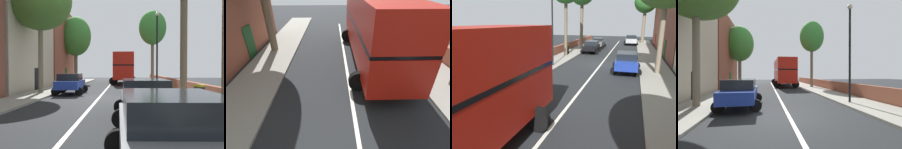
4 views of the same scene
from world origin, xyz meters
The scene contains 8 objects.
ground_plane centered at (0.00, 0.00, 0.00)m, with size 84.00×84.00×0.00m, color black.
road_centre_line centered at (0.00, 0.00, 0.00)m, with size 0.16×54.00×0.01m, color silver.
sidewalk_right centered at (4.90, 0.00, 0.06)m, with size 2.60×60.00×0.12m, color gray.
double_decker_bus centered at (1.70, 17.31, 2.35)m, with size 3.60×10.48×4.06m.
parked_car_blue_left_1 centered at (-2.50, 2.40, 0.93)m, with size 2.50×4.26×1.64m.
street_tree_left_0 centered at (-5.24, 18.91, 6.73)m, with size 4.44×4.44×9.50m.
street_tree_right_3 centered at (5.25, 13.80, 7.03)m, with size 3.34×3.34×9.09m.
lamppost_right centered at (4.30, 2.33, 3.81)m, with size 0.32×0.32×6.31m.
Camera 4 is at (-1.04, -6.81, 1.98)m, focal length 24.53 mm.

